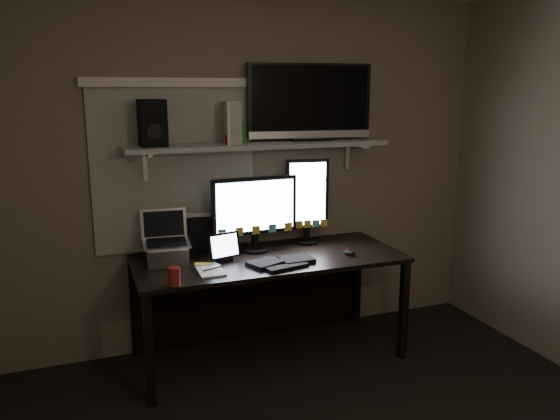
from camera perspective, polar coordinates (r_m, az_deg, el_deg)
name	(u,v)px	position (r m, az deg, el deg)	size (l,w,h in m)	color
back_wall	(252,173)	(3.93, -2.96, 3.91)	(3.60, 3.60, 0.00)	#7A6A57
window_blinds	(175,170)	(3.78, -10.90, 4.13)	(1.10, 0.02, 1.10)	#B2AFA0
desk	(264,276)	(3.86, -1.71, -6.89)	(1.80, 0.75, 0.73)	black
wall_shelf	(259,145)	(3.74, -2.19, 6.80)	(1.80, 0.35, 0.03)	#ADAEA9
monitor_landscape	(255,214)	(3.76, -2.65, -0.37)	(0.61, 0.06, 0.54)	black
monitor_portrait	(307,201)	(3.96, 2.84, 0.97)	(0.32, 0.06, 0.63)	black
keyboard	(281,261)	(3.55, 0.11, -5.40)	(0.44, 0.17, 0.03)	black
mouse	(349,252)	(3.76, 7.24, -4.40)	(0.06, 0.10, 0.04)	black
notepad	(211,271)	(3.41, -7.26, -6.38)	(0.15, 0.22, 0.01)	silver
tablet	(224,247)	(3.59, -5.86, -3.86)	(0.22, 0.09, 0.19)	black
file_sorter	(203,233)	(3.80, -8.04, -2.39)	(0.21, 0.10, 0.27)	black
laptop	(167,239)	(3.59, -11.76, -2.94)	(0.29, 0.24, 0.33)	silver
cup	(174,276)	(3.22, -11.00, -6.80)	(0.07, 0.07, 0.10)	maroon
sticky_notes	(217,265)	(3.54, -6.56, -5.74)	(0.27, 0.20, 0.00)	gold
tv	(310,103)	(3.90, 3.10, 11.15)	(0.88, 0.16, 0.53)	black
game_console	(231,122)	(3.68, -5.11, 9.10)	(0.07, 0.24, 0.28)	silver
speaker	(152,123)	(3.59, -13.21, 8.85)	(0.16, 0.20, 0.29)	black
bottles	(235,133)	(3.62, -4.71, 8.02)	(0.24, 0.05, 0.15)	#A50F0C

